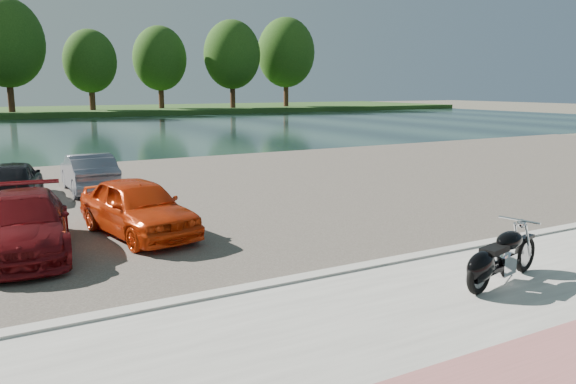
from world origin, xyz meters
The scene contains 12 objects.
ground centered at (0.00, 0.00, 0.00)m, with size 200.00×200.00×0.00m, color #595447.
promenade centered at (0.00, -1.00, 0.05)m, with size 60.00×6.00×0.10m, color #9C9993.
kerb centered at (0.00, 2.00, 0.07)m, with size 60.00×0.30×0.14m, color #9C9993.
parking_lot centered at (0.00, 11.00, 0.02)m, with size 60.00×18.00×0.04m, color #433D36.
river centered at (0.00, 40.00, 0.00)m, with size 120.00×40.00×0.00m, color #192D2C.
far_bank centered at (0.00, 72.00, 0.30)m, with size 120.00×24.00×0.60m, color #224418.
far_trees centered at (4.36, 65.79, 7.49)m, with size 70.25×10.68×12.52m.
motorcycle centered at (0.74, 0.09, 0.56)m, with size 2.29×0.93×1.05m.
car_3 centered at (-6.09, 6.25, 0.66)m, with size 1.75×4.30×1.25m, color maroon.
car_4 centered at (-3.67, 6.59, 0.70)m, with size 1.57×3.90×1.33m, color red.
car_8 centered at (-5.91, 12.58, 0.65)m, with size 1.45×3.59×1.22m, color black.
car_9 centered at (-3.68, 12.83, 0.67)m, with size 1.34×3.84×1.26m, color slate.
Camera 1 is at (-6.78, -6.16, 3.44)m, focal length 35.00 mm.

